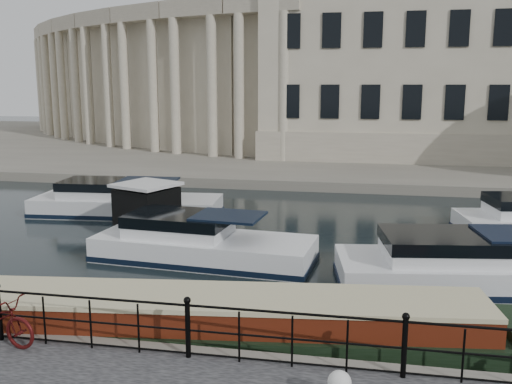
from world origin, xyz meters
TOP-DOWN VIEW (x-y plane):
  - ground_plane at (0.00, 0.00)m, footprint 160.00×160.00m
  - far_bank at (0.00, 39.00)m, footprint 120.00×42.00m
  - railing at (0.00, -2.25)m, footprint 24.14×0.14m
  - civic_building at (-1.00, 34.71)m, footprint 53.55×31.84m
  - narrowboat at (-0.20, -0.67)m, footprint 15.60×3.89m
  - harbour_hut at (-4.70, 7.55)m, footprint 3.36×3.12m
  - cabin_cruisers at (1.75, 7.83)m, footprint 25.33×10.19m

SIDE VIEW (x-z plane):
  - ground_plane at x=0.00m, z-range 0.00..0.00m
  - far_bank at x=0.00m, z-range 0.00..0.55m
  - narrowboat at x=-0.20m, z-range -0.42..1.15m
  - cabin_cruisers at x=1.75m, z-range -0.63..1.36m
  - harbour_hut at x=-4.70m, z-range -0.13..2.04m
  - railing at x=0.00m, z-range 0.59..1.81m
  - civic_building at x=-1.00m, z-range -1.39..15.46m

